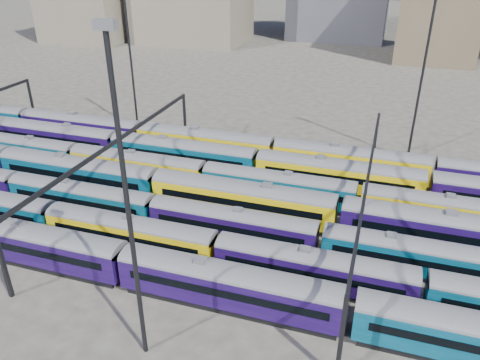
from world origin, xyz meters
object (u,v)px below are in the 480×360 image
(rake_0, at_px, (124,260))
(rake_2, at_px, (81,195))
(mast_2, at_px, (127,200))
(rake_1, at_px, (216,247))

(rake_0, bearing_deg, rake_2, 139.56)
(rake_0, height_order, mast_2, mast_2)
(rake_2, bearing_deg, rake_0, -40.44)
(rake_1, relative_size, mast_2, 4.52)
(rake_1, relative_size, rake_2, 0.87)
(rake_2, relative_size, mast_2, 5.21)
(rake_0, bearing_deg, rake_1, 33.87)
(rake_0, xyz_separation_m, mast_2, (5.78, -7.00, 11.25))
(rake_1, bearing_deg, rake_0, -146.13)
(rake_0, relative_size, rake_2, 0.94)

